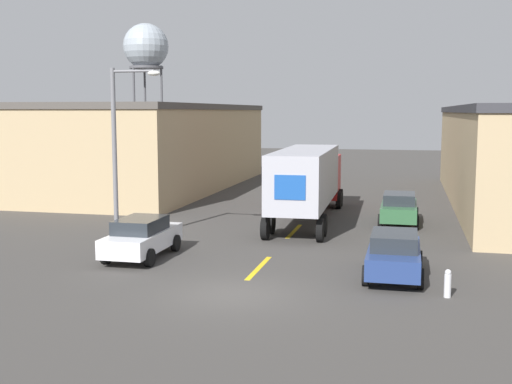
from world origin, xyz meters
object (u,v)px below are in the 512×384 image
parked_car_left_near (142,237)px  water_tower (146,48)px  street_lamp (120,143)px  fire_hydrant (448,283)px  parked_car_right_near (394,254)px  parked_car_right_mid (399,208)px  semi_truck (309,177)px

parked_car_left_near → water_tower: water_tower is taller
street_lamp → fire_hydrant: size_ratio=8.50×
parked_car_left_near → street_lamp: street_lamp is taller
fire_hydrant → street_lamp: bearing=159.0°
parked_car_right_near → street_lamp: bearing=165.5°
parked_car_left_near → parked_car_right_mid: bearing=46.2°
parked_car_right_mid → street_lamp: 14.58m
parked_car_right_near → parked_car_right_mid: size_ratio=1.00×
parked_car_right_near → water_tower: bearing=120.6°
parked_car_left_near → water_tower: (-22.14, 53.13, 12.82)m
parked_car_right_near → fire_hydrant: size_ratio=4.99×
water_tower → street_lamp: bearing=-68.3°
water_tower → fire_hydrant: bearing=-59.0°
parked_car_right_near → parked_car_left_near: size_ratio=1.00×
water_tower → street_lamp: (20.25, -50.91, -9.25)m
fire_hydrant → parked_car_left_near: bearing=165.7°
semi_truck → street_lamp: street_lamp is taller
parked_car_right_mid → parked_car_right_near: bearing=-90.0°
fire_hydrant → water_tower: bearing=121.0°
parked_car_right_near → water_tower: size_ratio=0.27×
semi_truck → water_tower: (-27.23, 42.98, 11.34)m
parked_car_left_near → parked_car_right_mid: (9.78, 10.21, 0.00)m
semi_truck → street_lamp: (-6.97, -7.93, 2.09)m
street_lamp → parked_car_left_near: bearing=-49.6°
parked_car_right_near → semi_truck: bearing=113.2°
semi_truck → parked_car_right_mid: semi_truck is taller
parked_car_right_near → parked_car_right_mid: 11.01m
semi_truck → parked_car_left_near: size_ratio=2.93×
semi_truck → street_lamp: size_ratio=1.72×
semi_truck → water_tower: bearing=120.9°
parked_car_right_near → parked_car_left_near: (-9.78, 0.80, 0.00)m
parked_car_right_mid → fire_hydrant: 13.24m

